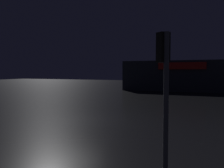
% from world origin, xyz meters
% --- Properties ---
extents(ground_plane, '(120.00, 120.00, 0.00)m').
position_xyz_m(ground_plane, '(0.00, 0.00, 0.00)').
color(ground_plane, black).
extents(store_building, '(16.96, 7.01, 4.28)m').
position_xyz_m(store_building, '(2.78, 25.34, 2.15)').
color(store_building, '#33383D').
rests_on(store_building, ground).
extents(traffic_signal_main, '(0.43, 0.41, 3.90)m').
position_xyz_m(traffic_signal_main, '(5.92, -5.06, 2.75)').
color(traffic_signal_main, '#595B60').
rests_on(traffic_signal_main, ground).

